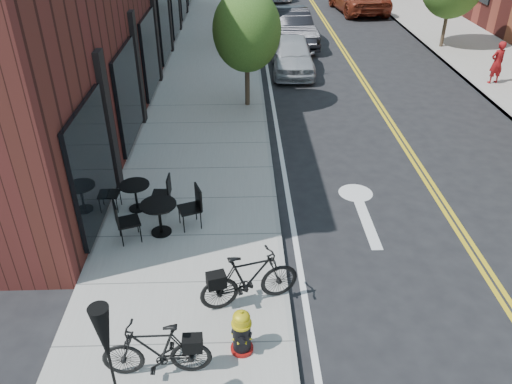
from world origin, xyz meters
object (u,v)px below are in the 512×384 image
object	(u,v)px
fire_hydrant	(242,332)
patio_umbrella	(106,345)
bistro_set_b	(159,214)
bistro_set_c	(135,193)
parked_car_b	(291,27)
pedestrian	(497,62)
parked_car_a	(293,55)
bicycle_left	(156,350)
bicycle_right	(250,279)

from	to	relation	value
fire_hydrant	patio_umbrella	distance (m)	2.39
bistro_set_b	bistro_set_c	size ratio (longest dim) A/B	1.14
parked_car_b	pedestrian	xyz separation A→B (m)	(7.18, -6.14, 0.10)
patio_umbrella	pedestrian	size ratio (longest dim) A/B	1.40
fire_hydrant	parked_car_a	size ratio (longest dim) A/B	0.21
fire_hydrant	parked_car_a	world-z (taller)	parked_car_a
bistro_set_c	fire_hydrant	bearing A→B (deg)	-58.29
patio_umbrella	pedestrian	xyz separation A→B (m)	(11.33, 13.79, -0.80)
bicycle_left	fire_hydrant	bearing A→B (deg)	106.66
fire_hydrant	patio_umbrella	xyz separation A→B (m)	(-1.67, -1.24, 1.18)
bicycle_right	pedestrian	size ratio (longest dim) A/B	1.15
parked_car_b	fire_hydrant	bearing A→B (deg)	-104.92
bistro_set_b	parked_car_a	bearing A→B (deg)	50.85
parked_car_b	bistro_set_b	bearing A→B (deg)	-112.61
bicycle_right	bistro_set_c	world-z (taller)	bicycle_right
fire_hydrant	pedestrian	world-z (taller)	pedestrian
fire_hydrant	parked_car_b	world-z (taller)	parked_car_b
fire_hydrant	pedestrian	xyz separation A→B (m)	(9.66, 12.55, 0.38)
bicycle_right	pedestrian	distance (m)	14.89
bicycle_left	patio_umbrella	xyz separation A→B (m)	(-0.39, -0.84, 1.08)
bistro_set_b	patio_umbrella	world-z (taller)	patio_umbrella
bicycle_left	pedestrian	bearing A→B (deg)	138.89
bistro_set_c	bicycle_left	bearing A→B (deg)	-74.30
bicycle_left	pedestrian	world-z (taller)	pedestrian
bistro_set_c	bistro_set_b	bearing A→B (deg)	-52.51
fire_hydrant	patio_umbrella	bearing A→B (deg)	-122.22
patio_umbrella	pedestrian	world-z (taller)	patio_umbrella
bicycle_left	parked_car_a	size ratio (longest dim) A/B	0.40
bistro_set_b	pedestrian	xyz separation A→B (m)	(11.38, 9.28, 0.31)
bicycle_right	bistro_set_c	bearing A→B (deg)	23.37
bicycle_left	parked_car_b	distance (m)	19.46
patio_umbrella	parked_car_b	world-z (taller)	patio_umbrella
parked_car_a	pedestrian	bearing A→B (deg)	-12.74
parked_car_b	patio_umbrella	bearing A→B (deg)	-109.12
bicycle_right	pedestrian	xyz separation A→B (m)	(9.51, 11.46, 0.25)
bistro_set_c	bicycle_right	bearing A→B (deg)	-48.75
parked_car_a	fire_hydrant	bearing A→B (deg)	-96.57
fire_hydrant	bistro_set_b	size ratio (longest dim) A/B	0.47
bistro_set_b	bistro_set_c	world-z (taller)	bistro_set_b
bistro_set_b	parked_car_b	world-z (taller)	parked_car_b
fire_hydrant	pedestrian	distance (m)	15.84
patio_umbrella	bicycle_left	bearing A→B (deg)	65.10
fire_hydrant	bistro_set_c	distance (m)	4.86
fire_hydrant	bicycle_right	distance (m)	1.11
fire_hydrant	bicycle_left	bearing A→B (deg)	-141.30
bicycle_right	bistro_set_c	distance (m)	4.04
bistro_set_b	patio_umbrella	distance (m)	4.64
bicycle_right	bistro_set_b	distance (m)	2.88
bicycle_right	bistro_set_b	size ratio (longest dim) A/B	1.00
bicycle_left	parked_car_b	bearing A→B (deg)	167.93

